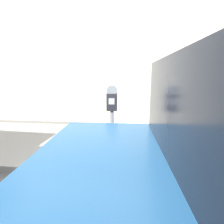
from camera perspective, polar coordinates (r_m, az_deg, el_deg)
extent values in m
plane|color=slate|center=(2.55, -12.83, -29.58)|extent=(60.00, 60.00, 0.00)
cube|color=#9E9B96|center=(4.37, -3.67, -10.06)|extent=(24.00, 2.80, 0.12)
cube|color=beige|center=(6.39, -0.47, 19.00)|extent=(24.00, 0.30, 5.00)
cylinder|color=slate|center=(3.34, 0.00, -7.36)|extent=(0.07, 0.07, 0.93)
cube|color=black|center=(3.20, 0.00, 3.28)|extent=(0.19, 0.15, 0.31)
cube|color=gray|center=(3.11, -0.14, 3.50)|extent=(0.10, 0.01, 0.11)
cylinder|color=slate|center=(3.17, 0.00, 7.03)|extent=(0.19, 0.12, 0.19)
cylinder|color=black|center=(2.55, 8.51, -20.11)|extent=(0.67, 0.24, 0.67)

